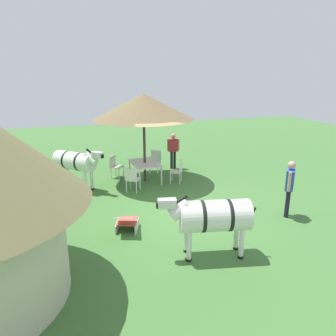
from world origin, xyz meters
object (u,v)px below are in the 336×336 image
patio_chair_east_end (178,170)px  guest_beside_umbrella (173,148)px  shade_umbrella (144,106)px  zebra_nearest_camera (212,216)px  zebra_by_umbrella (76,162)px  patio_chair_near_hut (115,165)px  patio_chair_near_lawn (132,178)px  patio_chair_west_end (155,160)px  patio_dining_table (145,164)px  striped_lounge_chair (127,222)px  standing_watcher (290,184)px

patio_chair_east_end → guest_beside_umbrella: guest_beside_umbrella is taller
shade_umbrella → zebra_nearest_camera: (-5.67, -0.17, -1.91)m
guest_beside_umbrella → zebra_by_umbrella: zebra_by_umbrella is taller
patio_chair_near_hut → patio_chair_near_lawn: 1.92m
patio_chair_near_hut → zebra_nearest_camera: bearing=48.0°
patio_chair_west_end → patio_chair_near_lawn: same height
patio_dining_table → patio_chair_near_hut: 1.32m
patio_chair_west_end → guest_beside_umbrella: size_ratio=0.57×
patio_chair_east_end → patio_chair_near_hut: size_ratio=1.00×
shade_umbrella → patio_chair_near_hut: size_ratio=4.15×
striped_lounge_chair → zebra_by_umbrella: (3.74, 1.11, 0.78)m
patio_dining_table → zebra_by_umbrella: 2.59m
patio_chair_west_end → striped_lounge_chair: patio_chair_west_end is taller
patio_chair_near_lawn → patio_chair_east_end: bearing=47.5°
patio_chair_east_end → standing_watcher: 4.34m
shade_umbrella → patio_dining_table: bearing=4.8°
patio_dining_table → zebra_nearest_camera: (-5.67, -0.17, 0.31)m
zebra_by_umbrella → guest_beside_umbrella: bearing=153.3°
shade_umbrella → patio_chair_east_end: bearing=-118.5°
guest_beside_umbrella → patio_chair_near_lawn: bearing=-129.3°
patio_dining_table → patio_chair_near_lawn: 1.32m
zebra_nearest_camera → zebra_by_umbrella: (5.51, 2.74, 0.05)m
patio_chair_near_hut → zebra_by_umbrella: zebra_by_umbrella is taller
patio_chair_near_hut → guest_beside_umbrella: (0.50, -2.64, 0.42)m
shade_umbrella → patio_chair_east_end: (-0.63, -1.15, -2.36)m
standing_watcher → striped_lounge_chair: 4.74m
standing_watcher → patio_dining_table: bearing=78.1°
standing_watcher → striped_lounge_chair: standing_watcher is taller
patio_chair_west_end → zebra_nearest_camera: zebra_nearest_camera is taller
patio_dining_table → patio_chair_near_lawn: size_ratio=1.79×
patio_chair_near_lawn → standing_watcher: size_ratio=0.54×
shade_umbrella → standing_watcher: (-4.43, -3.19, -1.88)m
patio_dining_table → striped_lounge_chair: bearing=159.6°
patio_chair_east_end → patio_chair_near_lawn: (-0.47, 1.88, 0.00)m
patio_dining_table → patio_chair_near_hut: bearing=52.6°
shade_umbrella → patio_chair_near_hut: 2.70m
patio_chair_east_end → striped_lounge_chair: size_ratio=0.94×
guest_beside_umbrella → zebra_by_umbrella: bearing=-155.9°
patio_chair_east_end → standing_watcher: bearing=-123.2°
patio_chair_west_end → zebra_nearest_camera: bearing=118.7°
guest_beside_umbrella → zebra_nearest_camera: size_ratio=0.70×
patio_chair_east_end → patio_dining_table: bearing=90.0°
patio_chair_east_end → standing_watcher: standing_watcher is taller
zebra_by_umbrella → patio_chair_near_lawn: bearing=106.9°
standing_watcher → patio_chair_west_end: bearing=66.4°
patio_chair_near_hut → zebra_nearest_camera: (-6.46, -1.22, 0.45)m
patio_chair_east_end → patio_chair_near_lawn: same height
shade_umbrella → guest_beside_umbrella: bearing=-50.9°
patio_chair_near_hut → guest_beside_umbrella: 2.72m
patio_chair_near_hut → zebra_by_umbrella: size_ratio=0.52×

